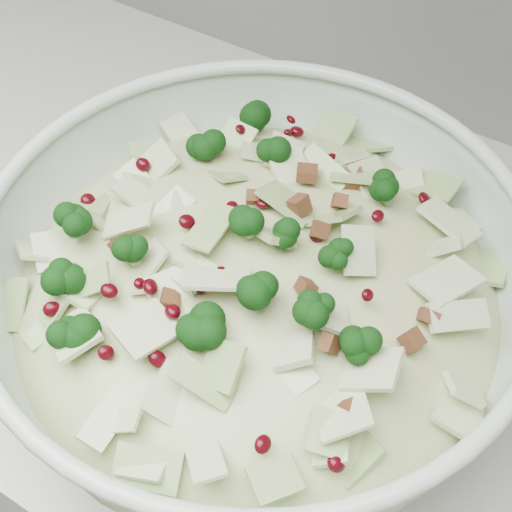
% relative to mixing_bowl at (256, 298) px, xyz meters
% --- Properties ---
extents(counter, '(3.60, 0.60, 0.90)m').
position_rel_mixing_bowl_xyz_m(counter, '(-0.10, 0.10, -0.53)').
color(counter, silver).
rests_on(counter, floor).
extents(mixing_bowl, '(0.45, 0.45, 0.16)m').
position_rel_mixing_bowl_xyz_m(mixing_bowl, '(0.00, 0.00, 0.00)').
color(mixing_bowl, silver).
rests_on(mixing_bowl, counter).
extents(salad, '(0.48, 0.48, 0.16)m').
position_rel_mixing_bowl_xyz_m(salad, '(0.00, -0.00, 0.03)').
color(salad, '#B8C184').
rests_on(salad, mixing_bowl).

